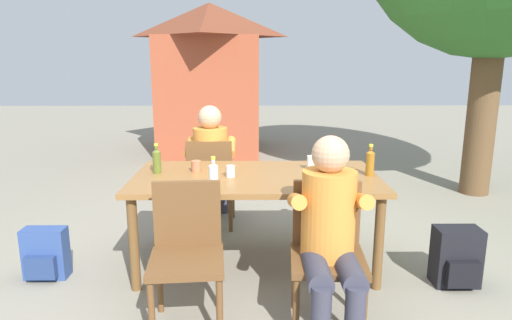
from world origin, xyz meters
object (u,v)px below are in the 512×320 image
Objects in this scene: bottle_olive at (157,160)px; person_in_white_shirt at (212,159)px; person_in_plaid_shirt at (330,227)px; bottle_clear at (213,176)px; chair_near_right at (327,246)px; bottle_green at (343,166)px; dining_table at (256,185)px; cup_steel at (333,158)px; brick_kiosk at (211,75)px; backpack_by_far_side at (457,258)px; chair_far_left at (211,179)px; bottle_amber at (370,162)px; chair_near_left at (187,247)px; cup_terracotta at (196,166)px; backpack_by_near_side at (45,255)px; cup_white at (311,163)px; cup_glass at (230,171)px.

person_in_white_shirt is at bearing 67.10° from bottle_olive.
bottle_clear is at bearing 144.35° from person_in_plaid_shirt.
bottle_olive is at bearing 144.18° from chair_near_right.
bottle_green is 0.96m from bottle_clear.
dining_table is 0.79m from bottle_olive.
cup_steel is 0.04× the size of brick_kiosk.
backpack_by_far_side is 5.47m from brick_kiosk.
chair_far_left is 1.00× the size of chair_near_right.
brick_kiosk reaches higher than chair_near_right.
backpack_by_far_side is at bearing -31.36° from bottle_amber.
person_in_plaid_shirt is at bearing -7.34° from chair_near_left.
person_in_plaid_shirt reaches higher than chair_near_right.
brick_kiosk is (-0.26, 4.42, 0.54)m from cup_terracotta.
brick_kiosk reaches higher than backpack_by_near_side.
chair_near_left is 2.04× the size of backpack_by_far_side.
dining_table is 0.99m from person_in_white_shirt.
bottle_amber is at bearing -23.76° from cup_white.
bottle_olive is (-1.40, 0.21, -0.00)m from bottle_green.
cup_white is (0.03, 1.07, 0.13)m from person_in_plaid_shirt.
cup_glass is at bearing 173.71° from bottle_green.
cup_white is at bearing 156.24° from bottle_amber.
brick_kiosk is at bearing 113.94° from backpack_by_far_side.
cup_white is 1.27m from backpack_by_far_side.
cup_white reaches higher than cup_terracotta.
cup_terracotta reaches higher than backpack_by_near_side.
bottle_olive reaches higher than chair_near_left.
chair_near_left is at bearing -90.21° from person_in_white_shirt.
bottle_amber reaches higher than dining_table.
dining_table is 1.59× the size of person_in_plaid_shirt.
dining_table is 0.23m from cup_glass.
backpack_by_near_side is (-1.15, -1.13, -0.47)m from person_in_white_shirt.
bottle_amber is at bearing 60.37° from chair_near_right.
person_in_plaid_shirt is at bearing -93.05° from chair_near_right.
cup_terracotta and cup_glass have the same top height.
cup_white is at bearing -133.67° from cup_steel.
person_in_plaid_shirt is 1.01m from bottle_amber.
cup_terracotta is at bearing 131.14° from person_in_plaid_shirt.
bottle_clear reaches higher than chair_far_left.
dining_table is at bearing 12.99° from cup_glass.
backpack_by_near_side is at bearing -174.97° from bottle_amber.
chair_near_left is at bearing -167.00° from backpack_by_far_side.
bottle_amber is at bearing 27.70° from bottle_green.
bottle_olive is (-0.34, 0.86, 0.34)m from chair_near_left.
cup_steel is at bearing 46.33° from cup_white.
bottle_green is at bearing -44.49° from person_in_white_shirt.
chair_far_left reaches higher than cup_white.
dining_table is 0.91m from chair_near_right.
bottle_green is at bearing 72.38° from chair_near_right.
bottle_olive reaches higher than cup_terracotta.
bottle_amber is 0.63× the size of backpack_by_near_side.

